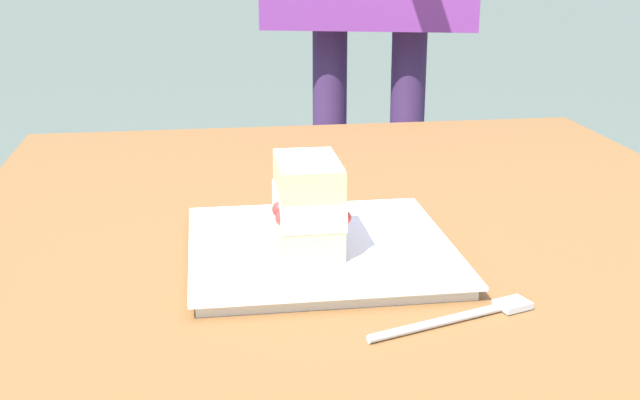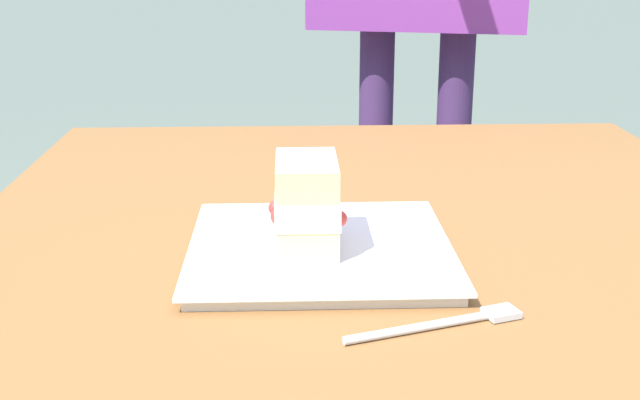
{
  "view_description": "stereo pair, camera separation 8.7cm",
  "coord_description": "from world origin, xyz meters",
  "px_view_note": "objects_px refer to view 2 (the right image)",
  "views": [
    {
      "loc": [
        0.88,
        -0.19,
        1.02
      ],
      "look_at": [
        0.06,
        -0.07,
        0.75
      ],
      "focal_mm": 46.35,
      "sensor_mm": 36.0,
      "label": 1
    },
    {
      "loc": [
        0.89,
        -0.1,
        1.02
      ],
      "look_at": [
        0.06,
        -0.07,
        0.75
      ],
      "focal_mm": 46.35,
      "sensor_mm": 36.0,
      "label": 2
    }
  ],
  "objects_px": {
    "cake_slice": "(307,204)",
    "patio_table": "(379,310)",
    "dessert_plate": "(320,250)",
    "dessert_fork": "(446,323)"
  },
  "relations": [
    {
      "from": "patio_table",
      "to": "cake_slice",
      "type": "xyz_separation_m",
      "value": [
        0.07,
        -0.09,
        0.16
      ]
    },
    {
      "from": "dessert_plate",
      "to": "patio_table",
      "type": "bearing_deg",
      "value": 129.8
    },
    {
      "from": "patio_table",
      "to": "dessert_fork",
      "type": "xyz_separation_m",
      "value": [
        0.23,
        0.03,
        0.1
      ]
    },
    {
      "from": "patio_table",
      "to": "cake_slice",
      "type": "distance_m",
      "value": 0.19
    },
    {
      "from": "patio_table",
      "to": "cake_slice",
      "type": "height_order",
      "value": "cake_slice"
    },
    {
      "from": "patio_table",
      "to": "dessert_plate",
      "type": "height_order",
      "value": "dessert_plate"
    },
    {
      "from": "cake_slice",
      "to": "patio_table",
      "type": "bearing_deg",
      "value": 129.94
    },
    {
      "from": "cake_slice",
      "to": "dessert_fork",
      "type": "relative_size",
      "value": 0.61
    },
    {
      "from": "patio_table",
      "to": "dessert_plate",
      "type": "bearing_deg",
      "value": -50.2
    },
    {
      "from": "cake_slice",
      "to": "dessert_fork",
      "type": "xyz_separation_m",
      "value": [
        0.16,
        0.12,
        -0.06
      ]
    }
  ]
}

